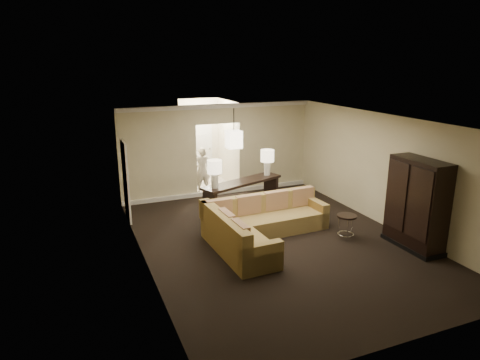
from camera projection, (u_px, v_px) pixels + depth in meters
name	position (u px, v px, depth m)	size (l,w,h in m)	color
ground	(277.00, 242.00, 9.92)	(8.00, 8.00, 0.00)	black
wall_back	(218.00, 150.00, 13.09)	(6.00, 0.04, 2.80)	beige
wall_front	(410.00, 258.00, 5.98)	(6.00, 0.04, 2.80)	beige
wall_left	(143.00, 200.00, 8.44)	(0.04, 8.00, 2.80)	beige
wall_right	(386.00, 171.00, 10.63)	(0.04, 8.00, 2.80)	beige
ceiling	(280.00, 121.00, 9.15)	(6.00, 8.00, 0.02)	silver
crown_molding	(218.00, 106.00, 12.68)	(6.00, 0.10, 0.12)	silver
baseboard	(220.00, 192.00, 13.41)	(6.00, 0.10, 0.12)	silver
side_door	(126.00, 181.00, 11.03)	(0.05, 0.90, 2.10)	white
foyer	(205.00, 145.00, 14.31)	(1.44, 2.02, 2.80)	white
sectional_sofa	(259.00, 225.00, 9.92)	(3.09, 2.46, 0.91)	brown
coffee_table	(235.00, 223.00, 10.51)	(1.00, 1.00, 0.40)	white
console_table	(242.00, 195.00, 11.53)	(2.48, 1.34, 0.94)	black
armoire	(416.00, 206.00, 9.39)	(0.60, 1.41, 2.03)	black
drink_table	(347.00, 222.00, 10.00)	(0.46, 0.46, 0.58)	black
table_lamp_left	(215.00, 170.00, 10.69)	(0.38, 0.38, 0.72)	silver
table_lamp_right	(267.00, 158.00, 11.90)	(0.38, 0.38, 0.72)	silver
pendant_light	(234.00, 139.00, 11.79)	(0.38, 0.38, 1.09)	black
person	(202.00, 168.00, 13.36)	(0.58, 0.39, 1.61)	beige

